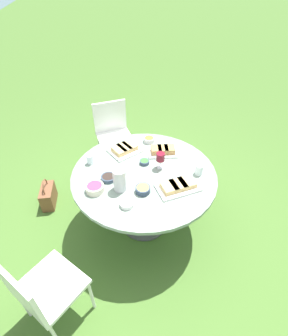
# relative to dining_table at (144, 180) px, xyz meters

# --- Properties ---
(ground_plane) EXTENTS (40.00, 40.00, 0.00)m
(ground_plane) POSITION_rel_dining_table_xyz_m (0.00, 0.00, -0.65)
(ground_plane) COLOR #446B2B
(dining_table) EXTENTS (1.38, 1.38, 0.75)m
(dining_table) POSITION_rel_dining_table_xyz_m (0.00, 0.00, 0.00)
(dining_table) COLOR #4C4C51
(dining_table) RESTS_ON ground_plane
(chair_near_left) EXTENTS (0.51, 0.52, 0.89)m
(chair_near_left) POSITION_rel_dining_table_xyz_m (1.17, 0.27, -0.13)
(chair_near_left) COLOR white
(chair_near_left) RESTS_ON ground_plane
(chair_near_right) EXTENTS (0.61, 0.61, 0.89)m
(chair_near_right) POSITION_rel_dining_table_xyz_m (-0.91, 0.87, -0.13)
(chair_near_right) COLOR white
(chair_near_right) RESTS_ON ground_plane
(water_pitcher) EXTENTS (0.12, 0.12, 0.22)m
(water_pitcher) POSITION_rel_dining_table_xyz_m (-0.19, 0.24, 0.21)
(water_pitcher) COLOR silver
(water_pitcher) RESTS_ON dining_table
(wine_glass) EXTENTS (0.08, 0.08, 0.17)m
(wine_glass) POSITION_rel_dining_table_xyz_m (0.06, -0.16, 0.22)
(wine_glass) COLOR silver
(wine_glass) RESTS_ON dining_table
(platter_bread_main) EXTENTS (0.31, 0.42, 0.06)m
(platter_bread_main) POSITION_rel_dining_table_xyz_m (-0.25, -0.27, 0.13)
(platter_bread_main) COLOR white
(platter_bread_main) RESTS_ON dining_table
(platter_charcuterie) EXTENTS (0.38, 0.39, 0.07)m
(platter_charcuterie) POSITION_rel_dining_table_xyz_m (0.37, 0.16, 0.13)
(platter_charcuterie) COLOR white
(platter_charcuterie) RESTS_ON dining_table
(platter_sandwich_side) EXTENTS (0.20, 0.31, 0.08)m
(platter_sandwich_side) POSITION_rel_dining_table_xyz_m (0.28, -0.23, 0.13)
(platter_sandwich_side) COLOR white
(platter_sandwich_side) RESTS_ON dining_table
(bowl_fries) EXTENTS (0.13, 0.13, 0.06)m
(bowl_fries) POSITION_rel_dining_table_xyz_m (-0.25, 0.04, 0.13)
(bowl_fries) COLOR #334256
(bowl_fries) RESTS_ON dining_table
(bowl_salad) EXTENTS (0.10, 0.10, 0.04)m
(bowl_salad) POSITION_rel_dining_table_xyz_m (0.14, -0.02, 0.12)
(bowl_salad) COLOR #334256
(bowl_salad) RESTS_ON dining_table
(bowl_olives) EXTENTS (0.13, 0.13, 0.04)m
(bowl_olives) POSITION_rel_dining_table_xyz_m (-0.05, 0.34, 0.12)
(bowl_olives) COLOR #334256
(bowl_olives) RESTS_ON dining_table
(bowl_dip_red) EXTENTS (0.16, 0.16, 0.07)m
(bowl_dip_red) POSITION_rel_dining_table_xyz_m (-0.18, 0.46, 0.13)
(bowl_dip_red) COLOR beige
(bowl_dip_red) RESTS_ON dining_table
(bowl_dip_cream) EXTENTS (0.11, 0.11, 0.04)m
(bowl_dip_cream) POSITION_rel_dining_table_xyz_m (-0.40, 0.19, 0.12)
(bowl_dip_cream) COLOR white
(bowl_dip_cream) RESTS_ON dining_table
(bowl_roasted_veg) EXTENTS (0.12, 0.12, 0.05)m
(bowl_roasted_veg) POSITION_rel_dining_table_xyz_m (0.52, -0.12, 0.13)
(bowl_roasted_veg) COLOR silver
(bowl_roasted_veg) RESTS_ON dining_table
(cup_water_near) EXTENTS (0.07, 0.07, 0.10)m
(cup_water_near) POSITION_rel_dining_table_xyz_m (-0.08, -0.51, 0.15)
(cup_water_near) COLOR silver
(cup_water_near) RESTS_ON dining_table
(cup_water_far) EXTENTS (0.06, 0.06, 0.10)m
(cup_water_far) POSITION_rel_dining_table_xyz_m (0.21, 0.51, 0.15)
(cup_water_far) COLOR silver
(cup_water_far) RESTS_ON dining_table
(handbag) EXTENTS (0.30, 0.14, 0.37)m
(handbag) POSITION_rel_dining_table_xyz_m (0.44, 1.10, -0.53)
(handbag) COLOR brown
(handbag) RESTS_ON ground_plane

